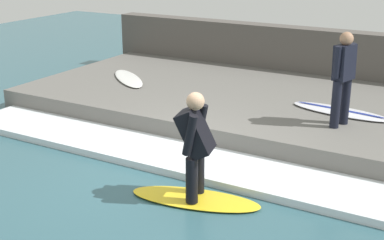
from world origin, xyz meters
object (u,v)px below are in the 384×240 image
Objects in this scene: surfboard_riding at (195,199)px; surfboard_spare at (128,78)px; surfboard_waiting_near at (341,111)px; surfer_waiting_near at (343,74)px; surfer_riding at (195,141)px.

surfboard_riding is 1.19× the size of surfboard_spare.
surfboard_riding is at bearing 164.16° from surfboard_waiting_near.
surfboard_waiting_near reaches higher than surfboard_spare.
surfer_waiting_near is 0.84× the size of surfboard_waiting_near.
surfer_riding is (0.00, -0.00, 0.84)m from surfboard_riding.
surfboard_spare is (3.56, 3.68, -0.43)m from surfer_riding.
surfboard_waiting_near is 1.18× the size of surfboard_spare.
surfboard_waiting_near is (3.51, -1.00, -0.43)m from surfer_riding.
surfboard_waiting_near is at bearing 12.19° from surfer_waiting_near.
surfboard_waiting_near is (0.68, 0.15, -0.85)m from surfer_waiting_near.
surfboard_spare is at bearing 45.96° from surfer_riding.
surfboard_waiting_near is 4.68m from surfboard_spare.
surfboard_riding is at bearing -134.04° from surfboard_spare.
surfer_waiting_near is at bearing -98.59° from surfboard_spare.
surfer_waiting_near reaches higher than surfer_riding.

